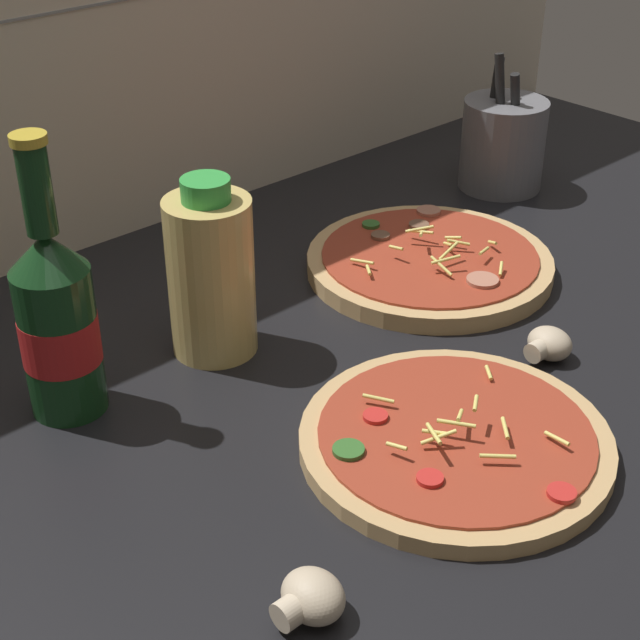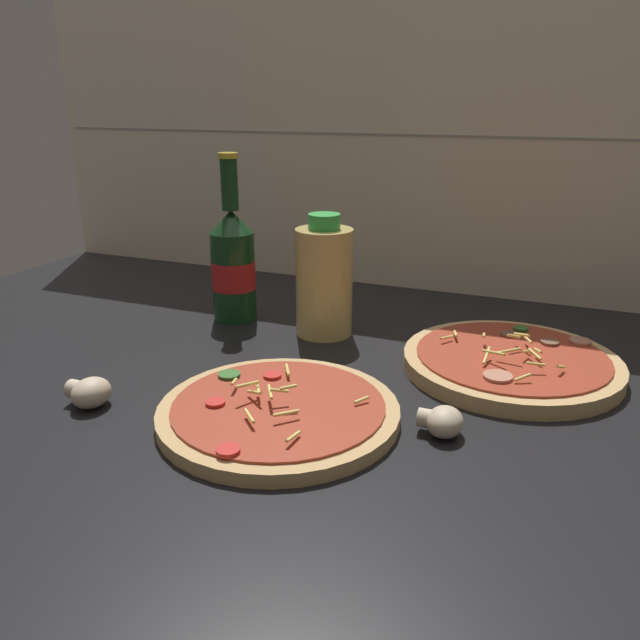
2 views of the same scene
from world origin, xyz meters
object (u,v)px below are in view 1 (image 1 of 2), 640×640
(mushroom_left, at_px, (548,344))
(mushroom_right, at_px, (310,598))
(pizza_near, at_px, (455,441))
(pizza_far, at_px, (429,263))
(beer_bottle, at_px, (57,320))
(oil_bottle, at_px, (211,274))
(utensil_crock, at_px, (503,143))

(mushroom_left, height_order, mushroom_right, mushroom_right)
(pizza_near, relative_size, pizza_far, 0.96)
(pizza_near, distance_m, pizza_far, 0.32)
(mushroom_left, xyz_separation_m, mushroom_right, (-0.39, -0.09, 0.00))
(pizza_near, bearing_deg, beer_bottle, 127.28)
(oil_bottle, xyz_separation_m, mushroom_right, (-0.16, -0.32, -0.07))
(oil_bottle, height_order, utensil_crock, same)
(pizza_near, bearing_deg, oil_bottle, 101.21)
(pizza_far, bearing_deg, utensil_crock, 22.02)
(mushroom_left, distance_m, utensil_crock, 0.43)
(oil_bottle, distance_m, mushroom_right, 0.37)
(mushroom_left, relative_size, mushroom_right, 0.93)
(oil_bottle, xyz_separation_m, utensil_crock, (0.53, 0.07, -0.02))
(mushroom_right, distance_m, utensil_crock, 0.79)
(mushroom_left, height_order, utensil_crock, utensil_crock)
(pizza_near, relative_size, utensil_crock, 1.48)
(pizza_near, xyz_separation_m, pizza_far, (0.22, 0.23, 0.00))
(mushroom_left, bearing_deg, pizza_near, -169.29)
(mushroom_right, height_order, utensil_crock, utensil_crock)
(pizza_near, xyz_separation_m, utensil_crock, (0.48, 0.33, 0.05))
(pizza_far, distance_m, beer_bottle, 0.44)
(beer_bottle, relative_size, oil_bottle, 1.44)
(pizza_near, bearing_deg, mushroom_right, -165.81)
(oil_bottle, height_order, mushroom_left, oil_bottle)
(pizza_far, height_order, oil_bottle, oil_bottle)
(beer_bottle, bearing_deg, mushroom_right, -90.63)
(beer_bottle, distance_m, utensil_crock, 0.69)
(pizza_far, distance_m, oil_bottle, 0.29)
(utensil_crock, bearing_deg, pizza_near, -144.92)
(pizza_far, bearing_deg, mushroom_right, -146.81)
(pizza_far, height_order, mushroom_right, pizza_far)
(pizza_far, relative_size, mushroom_right, 5.42)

